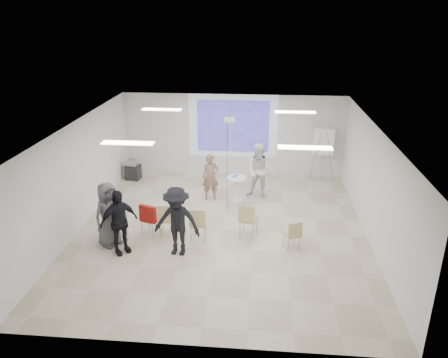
# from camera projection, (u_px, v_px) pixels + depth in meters

# --- Properties ---
(floor) EXTENTS (8.00, 9.00, 0.10)m
(floor) POSITION_uv_depth(u_px,v_px,m) (221.00, 232.00, 12.28)
(floor) COLOR beige
(floor) RESTS_ON ground
(ceiling) EXTENTS (8.00, 9.00, 0.10)m
(ceiling) POSITION_uv_depth(u_px,v_px,m) (221.00, 125.00, 11.14)
(ceiling) COLOR white
(ceiling) RESTS_ON wall_back
(wall_back) EXTENTS (8.00, 0.10, 3.00)m
(wall_back) POSITION_uv_depth(u_px,v_px,m) (233.00, 135.00, 15.93)
(wall_back) COLOR silver
(wall_back) RESTS_ON floor
(wall_left) EXTENTS (0.10, 9.00, 3.00)m
(wall_left) POSITION_uv_depth(u_px,v_px,m) (76.00, 176.00, 12.05)
(wall_left) COLOR silver
(wall_left) RESTS_ON floor
(wall_right) EXTENTS (0.10, 9.00, 3.00)m
(wall_right) POSITION_uv_depth(u_px,v_px,m) (376.00, 186.00, 11.38)
(wall_right) COLOR silver
(wall_right) RESTS_ON floor
(projection_halo) EXTENTS (3.20, 0.01, 2.30)m
(projection_halo) POSITION_uv_depth(u_px,v_px,m) (233.00, 126.00, 15.74)
(projection_halo) COLOR silver
(projection_halo) RESTS_ON wall_back
(projection_image) EXTENTS (2.60, 0.01, 1.90)m
(projection_image) POSITION_uv_depth(u_px,v_px,m) (233.00, 126.00, 15.73)
(projection_image) COLOR #3730A3
(projection_image) RESTS_ON wall_back
(pedestal_table) EXTENTS (0.88, 0.88, 0.82)m
(pedestal_table) POSITION_uv_depth(u_px,v_px,m) (237.00, 187.00, 14.03)
(pedestal_table) COLOR white
(pedestal_table) RESTS_ON floor
(player_left) EXTENTS (0.71, 0.56, 1.72)m
(player_left) POSITION_uv_depth(u_px,v_px,m) (211.00, 174.00, 14.01)
(player_left) COLOR #926E59
(player_left) RESTS_ON floor
(player_right) EXTENTS (1.12, 0.97, 2.02)m
(player_right) POSITION_uv_depth(u_px,v_px,m) (260.00, 168.00, 14.08)
(player_right) COLOR white
(player_right) RESTS_ON floor
(controller_left) EXTENTS (0.06, 0.12, 0.04)m
(controller_left) POSITION_uv_depth(u_px,v_px,m) (217.00, 164.00, 14.13)
(controller_left) COLOR white
(controller_left) RESTS_ON player_left
(controller_right) EXTENTS (0.06, 0.12, 0.04)m
(controller_right) POSITION_uv_depth(u_px,v_px,m) (255.00, 155.00, 14.20)
(controller_right) COLOR white
(controller_right) RESTS_ON player_right
(chair_far_left) EXTENTS (0.53, 0.55, 0.85)m
(chair_far_left) POSITION_uv_depth(u_px,v_px,m) (120.00, 223.00, 11.63)
(chair_far_left) COLOR tan
(chair_far_left) RESTS_ON floor
(chair_left_mid) EXTENTS (0.55, 0.57, 0.90)m
(chair_left_mid) POSITION_uv_depth(u_px,v_px,m) (149.00, 218.00, 11.83)
(chair_left_mid) COLOR tan
(chair_left_mid) RESTS_ON floor
(chair_left_inner) EXTENTS (0.47, 0.50, 0.94)m
(chair_left_inner) POSITION_uv_depth(u_px,v_px,m) (167.00, 217.00, 11.79)
(chair_left_inner) COLOR tan
(chair_left_inner) RESTS_ON floor
(chair_center) EXTENTS (0.44, 0.47, 0.94)m
(chair_center) POSITION_uv_depth(u_px,v_px,m) (198.00, 222.00, 11.57)
(chair_center) COLOR tan
(chair_center) RESTS_ON floor
(chair_right_inner) EXTENTS (0.56, 0.58, 0.97)m
(chair_right_inner) POSITION_uv_depth(u_px,v_px,m) (248.00, 218.00, 11.75)
(chair_right_inner) COLOR tan
(chair_right_inner) RESTS_ON floor
(chair_right_far) EXTENTS (0.50, 0.52, 0.81)m
(chair_right_far) POSITION_uv_depth(u_px,v_px,m) (293.00, 233.00, 11.13)
(chair_right_far) COLOR tan
(chair_right_far) RESTS_ON floor
(red_jacket) EXTENTS (0.50, 0.28, 0.47)m
(red_jacket) POSITION_uv_depth(u_px,v_px,m) (148.00, 214.00, 11.62)
(red_jacket) COLOR #AA1B15
(red_jacket) RESTS_ON chair_left_mid
(laptop) EXTENTS (0.36, 0.27, 0.03)m
(laptop) POSITION_uv_depth(u_px,v_px,m) (167.00, 217.00, 11.91)
(laptop) COLOR black
(laptop) RESTS_ON chair_left_inner
(audience_left) EXTENTS (1.30, 1.27, 1.96)m
(audience_left) POSITION_uv_depth(u_px,v_px,m) (118.00, 218.00, 10.84)
(audience_left) COLOR black
(audience_left) RESTS_ON floor
(audience_mid) EXTENTS (1.43, 0.91, 2.06)m
(audience_mid) POSITION_uv_depth(u_px,v_px,m) (177.00, 217.00, 10.76)
(audience_mid) COLOR black
(audience_mid) RESTS_ON floor
(audience_outer) EXTENTS (1.06, 1.14, 1.95)m
(audience_outer) POSITION_uv_depth(u_px,v_px,m) (108.00, 211.00, 11.22)
(audience_outer) COLOR #56555A
(audience_outer) RESTS_ON floor
(flipchart_easel) EXTENTS (0.85, 0.65, 1.97)m
(flipchart_easel) POSITION_uv_depth(u_px,v_px,m) (324.00, 141.00, 15.33)
(flipchart_easel) COLOR gray
(flipchart_easel) RESTS_ON floor
(av_cart) EXTENTS (0.55, 0.46, 0.76)m
(av_cart) POSITION_uv_depth(u_px,v_px,m) (133.00, 170.00, 15.80)
(av_cart) COLOR black
(av_cart) RESTS_ON floor
(ceiling_projector) EXTENTS (0.30, 0.25, 3.00)m
(ceiling_projector) POSITION_uv_depth(u_px,v_px,m) (230.00, 124.00, 12.65)
(ceiling_projector) COLOR white
(ceiling_projector) RESTS_ON ceiling
(fluor_panel_nw) EXTENTS (1.20, 0.30, 0.02)m
(fluor_panel_nw) POSITION_uv_depth(u_px,v_px,m) (162.00, 110.00, 13.19)
(fluor_panel_nw) COLOR white
(fluor_panel_nw) RESTS_ON ceiling
(fluor_panel_ne) EXTENTS (1.20, 0.30, 0.02)m
(fluor_panel_ne) POSITION_uv_depth(u_px,v_px,m) (295.00, 112.00, 12.86)
(fluor_panel_ne) COLOR white
(fluor_panel_ne) RESTS_ON ceiling
(fluor_panel_sw) EXTENTS (1.20, 0.30, 0.02)m
(fluor_panel_sw) POSITION_uv_depth(u_px,v_px,m) (128.00, 143.00, 9.95)
(fluor_panel_sw) COLOR white
(fluor_panel_sw) RESTS_ON ceiling
(fluor_panel_se) EXTENTS (1.20, 0.30, 0.02)m
(fluor_panel_se) POSITION_uv_depth(u_px,v_px,m) (305.00, 148.00, 9.62)
(fluor_panel_se) COLOR white
(fluor_panel_se) RESTS_ON ceiling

